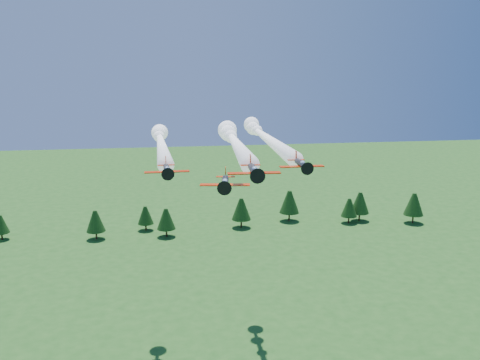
{
  "coord_description": "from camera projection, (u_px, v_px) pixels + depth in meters",
  "views": [
    {
      "loc": [
        -10.25,
        -76.16,
        59.81
      ],
      "look_at": [
        1.09,
        0.0,
        42.51
      ],
      "focal_mm": 40.0,
      "sensor_mm": 36.0,
      "label": 1
    }
  ],
  "objects": [
    {
      "name": "plane_lead",
      "position": [
        235.0,
        141.0,
        91.24
      ],
      "size": [
        6.76,
        43.71,
        3.7
      ],
      "rotation": [
        0.0,
        0.0,
        -0.04
      ],
      "color": "black",
      "rests_on": "ground"
    },
    {
      "name": "plane_left",
      "position": [
        161.0,
        142.0,
        103.89
      ],
      "size": [
        6.52,
        48.61,
        3.7
      ],
      "rotation": [
        0.0,
        0.0,
        0.03
      ],
      "color": "black",
      "rests_on": "ground"
    },
    {
      "name": "plane_right",
      "position": [
        264.0,
        136.0,
        110.28
      ],
      "size": [
        6.79,
        54.73,
        3.7
      ],
      "rotation": [
        0.0,
        0.0,
        -0.01
      ],
      "color": "black",
      "rests_on": "ground"
    },
    {
      "name": "plane_slot",
      "position": [
        225.0,
        182.0,
        86.24
      ],
      "size": [
        8.18,
        8.91,
        2.86
      ],
      "rotation": [
        0.0,
        0.0,
        -0.14
      ],
      "color": "black",
      "rests_on": "ground"
    },
    {
      "name": "treeline",
      "position": [
        228.0,
        210.0,
        193.39
      ],
      "size": [
        167.38,
        19.2,
        11.71
      ],
      "color": "#382314",
      "rests_on": "ground"
    }
  ]
}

